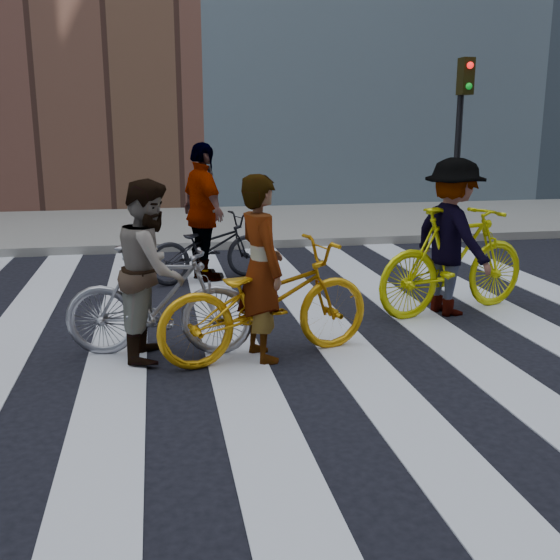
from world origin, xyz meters
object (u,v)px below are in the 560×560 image
object	(u,v)px
bike_dark_rear	(208,248)
rider_right	(452,237)
traffic_signal	(461,117)
bike_yellow_left	(267,301)
rider_rear	(203,213)
bike_yellow_right	(455,260)
rider_left	(261,269)
bike_silver_mid	(159,301)
rider_mid	(152,270)

from	to	relation	value
bike_dark_rear	rider_right	bearing A→B (deg)	-148.88
traffic_signal	rider_right	distance (m)	5.45
bike_yellow_left	bike_dark_rear	bearing A→B (deg)	-9.21
rider_rear	rider_right	bearing A→B (deg)	-148.35
bike_yellow_right	rider_left	xyz separation A→B (m)	(-2.44, -1.09, 0.24)
traffic_signal	bike_yellow_left	size ratio (longest dim) A/B	1.58
bike_silver_mid	traffic_signal	bearing A→B (deg)	-35.52
rider_mid	rider_rear	size ratio (longest dim) A/B	0.87
traffic_signal	bike_yellow_right	size ratio (longest dim) A/B	1.59
bike_dark_rear	rider_right	distance (m)	3.42
bike_yellow_right	rider_right	bearing A→B (deg)	74.31
rider_right	traffic_signal	bearing A→B (deg)	-41.80
bike_silver_mid	bike_yellow_right	distance (m)	3.47
bike_yellow_right	rider_rear	bearing A→B (deg)	35.81
rider_mid	rider_rear	xyz separation A→B (m)	(0.71, 2.99, 0.12)
rider_rear	traffic_signal	bearing A→B (deg)	-82.05
bike_silver_mid	bike_yellow_right	world-z (taller)	bike_yellow_right
rider_right	rider_left	bearing A→B (deg)	98.95
rider_left	rider_rear	distance (m)	3.27
rider_left	rider_rear	xyz separation A→B (m)	(-0.28, 3.25, 0.10)
traffic_signal	rider_left	xyz separation A→B (m)	(-4.71, -5.82, -1.42)
bike_silver_mid	rider_left	distance (m)	1.03
rider_right	bike_silver_mid	bearing A→B (deg)	88.38
traffic_signal	bike_yellow_right	bearing A→B (deg)	-115.62
traffic_signal	bike_yellow_right	world-z (taller)	traffic_signal
bike_yellow_left	bike_dark_rear	xyz separation A→B (m)	(-0.28, 3.25, -0.08)
bike_silver_mid	rider_mid	bearing A→B (deg)	99.88
traffic_signal	bike_dark_rear	bearing A→B (deg)	-152.48
bike_silver_mid	bike_dark_rear	size ratio (longest dim) A/B	0.99
traffic_signal	bike_yellow_left	xyz separation A→B (m)	(-4.66, -5.82, -1.73)
rider_right	rider_rear	world-z (taller)	rider_rear
bike_yellow_left	rider_rear	distance (m)	3.30
rider_left	rider_right	xyz separation A→B (m)	(2.39, 1.09, 0.03)
rider_left	rider_right	world-z (taller)	rider_right
bike_yellow_left	bike_yellow_right	size ratio (longest dim) A/B	1.01
bike_silver_mid	rider_left	xyz separation A→B (m)	(0.94, -0.26, 0.33)
bike_yellow_right	rider_right	distance (m)	0.27
bike_silver_mid	rider_right	bearing A→B (deg)	-66.05
bike_silver_mid	rider_rear	size ratio (longest dim) A/B	0.92
traffic_signal	bike_silver_mid	distance (m)	8.11
bike_silver_mid	bike_dark_rear	world-z (taller)	bike_silver_mid
rider_left	bike_dark_rear	bearing A→B (deg)	-10.09
rider_right	rider_rear	size ratio (longest dim) A/B	0.93
bike_yellow_left	rider_right	distance (m)	2.60
rider_mid	bike_dark_rear	bearing A→B (deg)	-4.31
rider_rear	bike_silver_mid	bearing A→B (deg)	148.29
bike_yellow_left	bike_yellow_right	distance (m)	2.63
bike_dark_rear	rider_rear	xyz separation A→B (m)	(-0.05, 0.00, 0.49)
rider_left	rider_rear	size ratio (longest dim) A/B	0.90
rider_mid	bike_silver_mid	bearing A→B (deg)	-80.12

